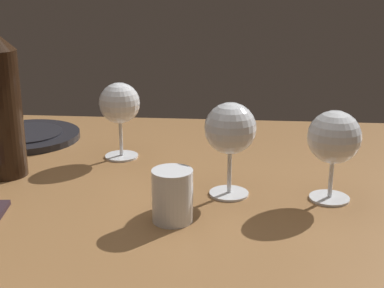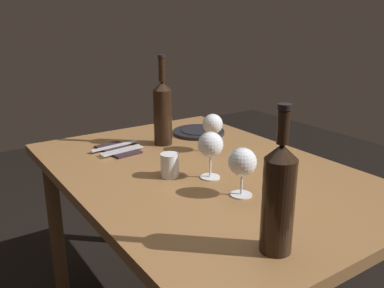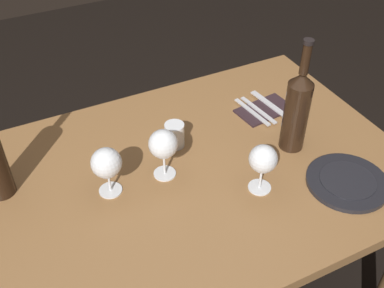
% 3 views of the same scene
% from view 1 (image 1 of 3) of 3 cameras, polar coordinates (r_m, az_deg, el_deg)
% --- Properties ---
extents(dining_table, '(1.30, 0.90, 0.74)m').
position_cam_1_polar(dining_table, '(1.01, -0.51, -9.22)').
color(dining_table, olive).
rests_on(dining_table, ground).
extents(wine_glass_left, '(0.09, 0.09, 0.15)m').
position_cam_1_polar(wine_glass_left, '(0.92, 14.31, 0.49)').
color(wine_glass_left, white).
rests_on(wine_glass_left, dining_table).
extents(wine_glass_right, '(0.08, 0.08, 0.15)m').
position_cam_1_polar(wine_glass_right, '(1.10, -7.40, 3.95)').
color(wine_glass_right, white).
rests_on(wine_glass_right, dining_table).
extents(wine_glass_centre, '(0.08, 0.08, 0.16)m').
position_cam_1_polar(wine_glass_centre, '(0.91, 3.93, 1.39)').
color(wine_glass_centre, white).
rests_on(wine_glass_centre, dining_table).
extents(water_tumbler, '(0.06, 0.06, 0.08)m').
position_cam_1_polar(water_tumbler, '(0.84, -2.01, -5.51)').
color(water_tumbler, white).
rests_on(water_tumbler, dining_table).
extents(dinner_plate, '(0.23, 0.23, 0.02)m').
position_cam_1_polar(dinner_plate, '(1.28, -16.59, 0.79)').
color(dinner_plate, black).
rests_on(dinner_plate, dining_table).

